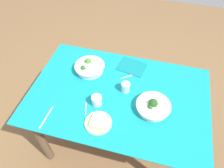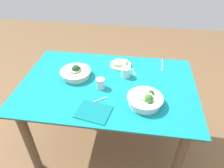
{
  "view_description": "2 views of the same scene",
  "coord_description": "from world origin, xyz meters",
  "views": [
    {
      "loc": [
        -0.21,
        0.95,
        1.99
      ],
      "look_at": [
        0.06,
        -0.06,
        0.77
      ],
      "focal_mm": 33.58,
      "sensor_mm": 36.0,
      "label": 1
    },
    {
      "loc": [
        0.22,
        -1.26,
        1.72
      ],
      "look_at": [
        0.04,
        -0.04,
        0.77
      ],
      "focal_mm": 33.48,
      "sensor_mm": 36.0,
      "label": 2
    }
  ],
  "objects": [
    {
      "name": "fork_by_near_bowl",
      "position": [
        0.2,
        0.18,
        0.74
      ],
      "size": [
        0.04,
        0.1,
        0.0
      ],
      "rotation": [
        0.0,
        0.0,
        5.02
      ],
      "color": "#B7B7BC",
      "rests_on": "dining_table"
    },
    {
      "name": "dining_table",
      "position": [
        0.0,
        0.0,
        0.62
      ],
      "size": [
        1.35,
        0.89,
        0.74
      ],
      "color": "teal",
      "rests_on": "ground_plane"
    },
    {
      "name": "bread_side_plate",
      "position": [
        0.07,
        0.28,
        0.75
      ],
      "size": [
        0.19,
        0.19,
        0.04
      ],
      "color": "#B7D684",
      "rests_on": "dining_table"
    },
    {
      "name": "fork_by_far_bowl",
      "position": [
        -0.02,
        -0.19,
        0.74
      ],
      "size": [
        0.09,
        0.07,
        0.0
      ],
      "rotation": [
        0.0,
        0.0,
        3.79
      ],
      "color": "#B7B7BC",
      "rests_on": "dining_table"
    },
    {
      "name": "napkin_folded_upper",
      "position": [
        -0.04,
        -0.31,
        0.74
      ],
      "size": [
        0.25,
        0.21,
        0.01
      ],
      "primitive_type": "cube",
      "rotation": [
        0.0,
        0.0,
        -0.18
      ],
      "color": "#0F777D",
      "rests_on": "dining_table"
    },
    {
      "name": "ground_plane",
      "position": [
        0.0,
        0.0,
        0.0
      ],
      "size": [
        6.0,
        6.0,
        0.0
      ],
      "primitive_type": "plane",
      "color": "brown"
    },
    {
      "name": "water_glass_side",
      "position": [
        -0.04,
        -0.05,
        0.78
      ],
      "size": [
        0.07,
        0.07,
        0.08
      ],
      "primitive_type": "cylinder",
      "color": "silver",
      "rests_on": "dining_table"
    },
    {
      "name": "water_glass_center",
      "position": [
        0.13,
        0.12,
        0.78
      ],
      "size": [
        0.08,
        0.08,
        0.08
      ],
      "primitive_type": "cylinder",
      "color": "silver",
      "rests_on": "dining_table"
    },
    {
      "name": "broccoli_bowl_far",
      "position": [
        -0.27,
        0.07,
        0.77
      ],
      "size": [
        0.25,
        0.25,
        0.1
      ],
      "color": "silver",
      "rests_on": "dining_table"
    },
    {
      "name": "table_knife_left",
      "position": [
        0.43,
        0.33,
        0.74
      ],
      "size": [
        0.02,
        0.19,
        0.0
      ],
      "primitive_type": "cube",
      "rotation": [
        0.0,
        0.0,
        1.52
      ],
      "color": "#B7B7BC",
      "rests_on": "dining_table"
    },
    {
      "name": "broccoli_bowl_near",
      "position": [
        0.29,
        -0.19,
        0.77
      ],
      "size": [
        0.25,
        0.25,
        0.1
      ],
      "color": "white",
      "rests_on": "dining_table"
    }
  ]
}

